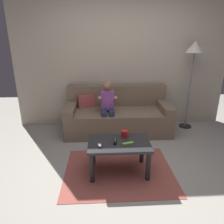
{
  "coord_description": "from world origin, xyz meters",
  "views": [
    {
      "loc": [
        -0.42,
        -2.15,
        1.65
      ],
      "look_at": [
        -0.25,
        0.83,
        0.61
      ],
      "focal_mm": 33.05,
      "sensor_mm": 36.0,
      "label": 1
    }
  ],
  "objects_px": {
    "couch": "(117,116)",
    "nunchuk_white": "(100,145)",
    "floor_lamp": "(194,54)",
    "game_remote_black_far_corner": "(115,141)",
    "person_seated_on_couch": "(108,106)",
    "game_remote_lime_near_edge": "(128,144)",
    "coffee_table": "(119,148)",
    "coffee_mug": "(125,134)"
  },
  "relations": [
    {
      "from": "couch",
      "to": "nunchuk_white",
      "type": "height_order",
      "value": "couch"
    },
    {
      "from": "couch",
      "to": "floor_lamp",
      "type": "xyz_separation_m",
      "value": [
        1.38,
        0.12,
        1.13
      ]
    },
    {
      "from": "couch",
      "to": "game_remote_black_far_corner",
      "type": "relative_size",
      "value": 13.28
    },
    {
      "from": "person_seated_on_couch",
      "to": "game_remote_lime_near_edge",
      "type": "relative_size",
      "value": 6.75
    },
    {
      "from": "coffee_table",
      "to": "floor_lamp",
      "type": "distance_m",
      "value": 2.31
    },
    {
      "from": "person_seated_on_couch",
      "to": "game_remote_black_far_corner",
      "type": "height_order",
      "value": "person_seated_on_couch"
    },
    {
      "from": "coffee_mug",
      "to": "floor_lamp",
      "type": "distance_m",
      "value": 2.1
    },
    {
      "from": "person_seated_on_couch",
      "to": "game_remote_lime_near_edge",
      "type": "distance_m",
      "value": 1.21
    },
    {
      "from": "coffee_table",
      "to": "game_remote_lime_near_edge",
      "type": "height_order",
      "value": "game_remote_lime_near_edge"
    },
    {
      "from": "person_seated_on_couch",
      "to": "game_remote_black_far_corner",
      "type": "distance_m",
      "value": 1.12
    },
    {
      "from": "couch",
      "to": "game_remote_black_far_corner",
      "type": "height_order",
      "value": "couch"
    },
    {
      "from": "floor_lamp",
      "to": "couch",
      "type": "bearing_deg",
      "value": -175.08
    },
    {
      "from": "person_seated_on_couch",
      "to": "coffee_table",
      "type": "height_order",
      "value": "person_seated_on_couch"
    },
    {
      "from": "game_remote_black_far_corner",
      "to": "couch",
      "type": "bearing_deg",
      "value": 84.11
    },
    {
      "from": "coffee_table",
      "to": "game_remote_black_far_corner",
      "type": "relative_size",
      "value": 5.48
    },
    {
      "from": "game_remote_black_far_corner",
      "to": "floor_lamp",
      "type": "distance_m",
      "value": 2.29
    },
    {
      "from": "nunchuk_white",
      "to": "coffee_mug",
      "type": "bearing_deg",
      "value": 35.99
    },
    {
      "from": "floor_lamp",
      "to": "game_remote_lime_near_edge",
      "type": "bearing_deg",
      "value": -132.59
    },
    {
      "from": "nunchuk_white",
      "to": "couch",
      "type": "bearing_deg",
      "value": 76.66
    },
    {
      "from": "game_remote_lime_near_edge",
      "to": "coffee_mug",
      "type": "bearing_deg",
      "value": 95.38
    },
    {
      "from": "couch",
      "to": "coffee_table",
      "type": "bearing_deg",
      "value": -93.76
    },
    {
      "from": "floor_lamp",
      "to": "game_remote_black_far_corner",
      "type": "bearing_deg",
      "value": -137.02
    },
    {
      "from": "game_remote_lime_near_edge",
      "to": "nunchuk_white",
      "type": "bearing_deg",
      "value": -174.46
    },
    {
      "from": "nunchuk_white",
      "to": "game_remote_black_far_corner",
      "type": "relative_size",
      "value": 0.68
    },
    {
      "from": "game_remote_lime_near_edge",
      "to": "nunchuk_white",
      "type": "distance_m",
      "value": 0.35
    },
    {
      "from": "game_remote_black_far_corner",
      "to": "game_remote_lime_near_edge",
      "type": "bearing_deg",
      "value": -24.38
    },
    {
      "from": "person_seated_on_couch",
      "to": "nunchuk_white",
      "type": "xyz_separation_m",
      "value": [
        -0.14,
        -1.22,
        -0.11
      ]
    },
    {
      "from": "game_remote_lime_near_edge",
      "to": "game_remote_black_far_corner",
      "type": "relative_size",
      "value": 1.01
    },
    {
      "from": "couch",
      "to": "nunchuk_white",
      "type": "bearing_deg",
      "value": -103.34
    },
    {
      "from": "coffee_table",
      "to": "floor_lamp",
      "type": "relative_size",
      "value": 0.48
    },
    {
      "from": "coffee_mug",
      "to": "floor_lamp",
      "type": "height_order",
      "value": "floor_lamp"
    },
    {
      "from": "game_remote_lime_near_edge",
      "to": "floor_lamp",
      "type": "relative_size",
      "value": 0.09
    },
    {
      "from": "coffee_table",
      "to": "game_remote_lime_near_edge",
      "type": "distance_m",
      "value": 0.15
    },
    {
      "from": "game_remote_black_far_corner",
      "to": "coffee_mug",
      "type": "bearing_deg",
      "value": 45.74
    },
    {
      "from": "game_remote_lime_near_edge",
      "to": "coffee_mug",
      "type": "height_order",
      "value": "coffee_mug"
    },
    {
      "from": "game_remote_black_far_corner",
      "to": "coffee_mug",
      "type": "xyz_separation_m",
      "value": [
        0.13,
        0.14,
        0.04
      ]
    },
    {
      "from": "game_remote_lime_near_edge",
      "to": "floor_lamp",
      "type": "bearing_deg",
      "value": 47.41
    },
    {
      "from": "game_remote_lime_near_edge",
      "to": "coffee_mug",
      "type": "xyz_separation_m",
      "value": [
        -0.02,
        0.21,
        0.04
      ]
    },
    {
      "from": "game_remote_black_far_corner",
      "to": "coffee_mug",
      "type": "height_order",
      "value": "coffee_mug"
    },
    {
      "from": "couch",
      "to": "nunchuk_white",
      "type": "distance_m",
      "value": 1.44
    },
    {
      "from": "game_remote_black_far_corner",
      "to": "person_seated_on_couch",
      "type": "bearing_deg",
      "value": 92.95
    },
    {
      "from": "game_remote_black_far_corner",
      "to": "floor_lamp",
      "type": "xyz_separation_m",
      "value": [
        1.52,
        1.41,
        0.98
      ]
    }
  ]
}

